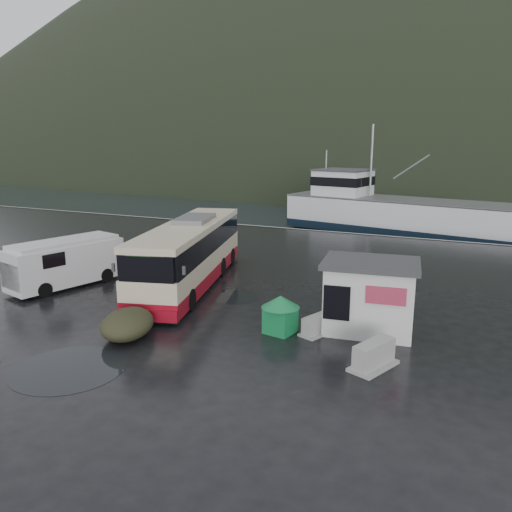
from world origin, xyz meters
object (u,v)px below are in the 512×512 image
at_px(waste_bin_right, 170,317).
at_px(waste_bin_left, 280,332).
at_px(dome_tent, 128,337).
at_px(coach_bus, 191,284).
at_px(ticket_kiosk, 368,330).
at_px(jersey_barrier_b, 317,334).
at_px(white_van, 68,286).
at_px(jersey_barrier_a, 373,367).
at_px(fishing_trawler, 397,219).

bearing_deg(waste_bin_right, waste_bin_left, 3.76).
relative_size(waste_bin_left, dome_tent, 0.56).
height_order(coach_bus, waste_bin_right, coach_bus).
distance_m(waste_bin_right, ticket_kiosk, 7.85).
bearing_deg(waste_bin_left, jersey_barrier_b, 19.78).
height_order(white_van, waste_bin_right, white_van).
height_order(waste_bin_right, jersey_barrier_a, waste_bin_right).
bearing_deg(waste_bin_right, jersey_barrier_a, -7.99).
bearing_deg(fishing_trawler, jersey_barrier_a, -70.91).
bearing_deg(waste_bin_left, waste_bin_right, -176.24).
bearing_deg(waste_bin_right, dome_tent, -93.55).
bearing_deg(jersey_barrier_a, ticket_kiosk, 105.53).
bearing_deg(white_van, coach_bus, 41.51).
distance_m(white_van, ticket_kiosk, 14.65).
bearing_deg(fishing_trawler, white_van, -99.96).
relative_size(dome_tent, ticket_kiosk, 0.74).
xyz_separation_m(ticket_kiosk, jersey_barrier_b, (-1.63, -1.11, 0.00)).
bearing_deg(waste_bin_left, white_van, 173.96).
xyz_separation_m(coach_bus, waste_bin_right, (1.70, -4.33, 0.00)).
xyz_separation_m(white_van, ticket_kiosk, (14.64, 0.33, 0.00)).
height_order(dome_tent, jersey_barrier_b, dome_tent).
relative_size(jersey_barrier_a, fishing_trawler, 0.07).
relative_size(coach_bus, white_van, 2.07).
relative_size(jersey_barrier_a, jersey_barrier_b, 1.22).
distance_m(coach_bus, fishing_trawler, 26.62).
bearing_deg(jersey_barrier_a, waste_bin_right, 172.01).
bearing_deg(jersey_barrier_b, waste_bin_left, -160.22).
bearing_deg(waste_bin_left, jersey_barrier_a, -21.70).
bearing_deg(fishing_trawler, ticket_kiosk, -71.75).
distance_m(white_van, dome_tent, 7.94).
bearing_deg(coach_bus, waste_bin_left, -47.42).
bearing_deg(jersey_barrier_b, coach_bus, 155.19).
height_order(waste_bin_right, fishing_trawler, fishing_trawler).
bearing_deg(coach_bus, jersey_barrier_a, -43.79).
distance_m(white_van, jersey_barrier_b, 13.04).
xyz_separation_m(coach_bus, waste_bin_left, (6.41, -4.02, 0.00)).
height_order(coach_bus, white_van, coach_bus).
bearing_deg(jersey_barrier_b, waste_bin_right, -172.66).
bearing_deg(ticket_kiosk, white_van, 173.46).
bearing_deg(ticket_kiosk, jersey_barrier_a, -82.30).
relative_size(waste_bin_left, fishing_trawler, 0.06).
height_order(jersey_barrier_a, fishing_trawler, fishing_trawler).
bearing_deg(jersey_barrier_b, dome_tent, -152.52).
distance_m(waste_bin_left, ticket_kiosk, 3.31).
xyz_separation_m(coach_bus, fishing_trawler, (5.76, 25.99, 0.00)).
distance_m(dome_tent, ticket_kiosk, 8.88).
xyz_separation_m(ticket_kiosk, jersey_barrier_a, (0.85, -3.07, 0.00)).
xyz_separation_m(white_van, jersey_barrier_b, (13.02, -0.78, 0.00)).
height_order(coach_bus, ticket_kiosk, coach_bus).
xyz_separation_m(dome_tent, jersey_barrier_a, (8.62, 1.23, 0.00)).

